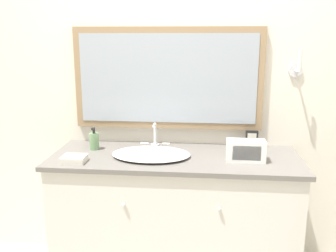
# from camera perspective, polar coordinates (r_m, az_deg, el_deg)

# --- Properties ---
(wall_back) EXTENTS (8.00, 0.18, 2.55)m
(wall_back) POSITION_cam_1_polar(r_m,az_deg,el_deg) (2.69, 1.63, 5.49)
(wall_back) COLOR silver
(wall_back) RESTS_ON ground_plane
(vanity_counter) EXTENTS (1.63, 0.61, 0.89)m
(vanity_counter) POSITION_cam_1_polar(r_m,az_deg,el_deg) (2.63, 1.03, -13.80)
(vanity_counter) COLOR beige
(vanity_counter) RESTS_ON ground_plane
(sink_basin) EXTENTS (0.51, 0.41, 0.18)m
(sink_basin) POSITION_cam_1_polar(r_m,az_deg,el_deg) (2.45, -2.56, -4.20)
(sink_basin) COLOR white
(sink_basin) RESTS_ON vanity_counter
(soap_bottle) EXTENTS (0.07, 0.07, 0.16)m
(soap_bottle) POSITION_cam_1_polar(r_m,az_deg,el_deg) (2.63, -11.18, -2.24)
(soap_bottle) COLOR #709966
(soap_bottle) RESTS_ON vanity_counter
(appliance_box) EXTENTS (0.24, 0.11, 0.13)m
(appliance_box) POSITION_cam_1_polar(r_m,az_deg,el_deg) (2.39, 11.77, -3.71)
(appliance_box) COLOR white
(appliance_box) RESTS_ON vanity_counter
(picture_frame) EXTENTS (0.08, 0.01, 0.13)m
(picture_frame) POSITION_cam_1_polar(r_m,az_deg,el_deg) (2.66, 12.63, -2.05)
(picture_frame) COLOR black
(picture_frame) RESTS_ON vanity_counter
(hand_towel_near_sink) EXTENTS (0.14, 0.12, 0.04)m
(hand_towel_near_sink) POSITION_cam_1_polar(r_m,az_deg,el_deg) (2.41, -14.10, -4.89)
(hand_towel_near_sink) COLOR silver
(hand_towel_near_sink) RESTS_ON vanity_counter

